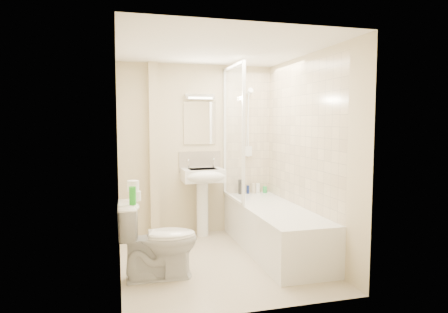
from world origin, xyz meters
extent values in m
plane|color=beige|center=(0.00, 0.00, 0.00)|extent=(2.50, 2.50, 0.00)
cube|color=beige|center=(0.00, 1.25, 1.20)|extent=(2.20, 0.02, 2.40)
cube|color=beige|center=(-1.10, 0.00, 1.20)|extent=(0.02, 2.50, 2.40)
cube|color=beige|center=(1.10, 0.00, 1.20)|extent=(0.02, 2.50, 2.40)
cube|color=white|center=(0.00, 0.00, 2.40)|extent=(2.20, 2.50, 0.02)
cube|color=beige|center=(0.75, 1.24, 1.42)|extent=(0.70, 0.01, 1.75)
cube|color=beige|center=(1.09, 0.20, 1.42)|extent=(0.01, 2.10, 1.75)
cube|color=beige|center=(-0.62, 1.19, 1.20)|extent=(0.12, 0.12, 2.40)
cube|color=beige|center=(0.03, 1.24, 1.03)|extent=(0.60, 0.02, 0.30)
cube|color=white|center=(0.03, 1.24, 1.58)|extent=(0.46, 0.01, 0.60)
cube|color=silver|center=(0.03, 1.22, 1.95)|extent=(0.42, 0.07, 0.07)
cube|color=white|center=(0.75, 0.20, 0.28)|extent=(0.70, 2.10, 0.55)
cube|color=white|center=(0.75, 0.20, 0.49)|extent=(0.56, 1.96, 0.05)
cube|color=white|center=(0.40, 0.80, 1.45)|extent=(0.01, 0.90, 1.80)
cube|color=white|center=(0.40, 1.23, 1.45)|extent=(0.04, 0.04, 1.80)
cube|color=white|center=(0.40, 0.35, 1.45)|extent=(0.04, 0.04, 1.80)
cube|color=white|center=(0.40, 0.80, 2.33)|extent=(0.04, 0.90, 0.04)
cube|color=white|center=(0.40, 0.80, 0.57)|extent=(0.04, 0.90, 0.03)
cylinder|color=white|center=(0.75, 1.22, 1.55)|extent=(0.02, 0.02, 0.90)
cylinder|color=white|center=(0.75, 1.22, 1.10)|extent=(0.05, 0.05, 0.02)
cylinder|color=white|center=(0.75, 1.22, 2.00)|extent=(0.05, 0.05, 0.02)
cylinder|color=white|center=(0.75, 1.15, 2.03)|extent=(0.08, 0.11, 0.11)
cube|color=white|center=(0.75, 1.21, 1.17)|extent=(0.10, 0.05, 0.14)
cylinder|color=white|center=(0.73, 1.19, 1.60)|extent=(0.01, 0.13, 0.84)
cylinder|color=white|center=(0.03, 1.08, 0.38)|extent=(0.16, 0.16, 0.76)
cube|color=white|center=(0.03, 1.05, 0.86)|extent=(0.56, 0.43, 0.17)
ellipsoid|color=white|center=(0.03, 0.88, 0.86)|extent=(0.56, 0.24, 0.17)
cube|color=silver|center=(0.03, 1.05, 0.93)|extent=(0.39, 0.28, 0.04)
cylinder|color=white|center=(-0.15, 1.16, 1.00)|extent=(0.03, 0.03, 0.10)
cylinder|color=white|center=(0.22, 1.16, 1.00)|extent=(0.03, 0.03, 0.10)
sphere|color=white|center=(-0.15, 1.16, 1.06)|extent=(0.04, 0.04, 0.04)
sphere|color=white|center=(0.22, 1.16, 1.06)|extent=(0.04, 0.04, 0.04)
cylinder|color=black|center=(0.62, 1.16, 0.66)|extent=(0.07, 0.07, 0.21)
cylinder|color=navy|center=(0.73, 1.16, 0.61)|extent=(0.05, 0.05, 0.12)
cylinder|color=beige|center=(0.82, 1.16, 0.62)|extent=(0.06, 0.06, 0.15)
cylinder|color=white|center=(0.89, 1.16, 0.62)|extent=(0.06, 0.06, 0.14)
cylinder|color=green|center=(1.00, 1.16, 0.60)|extent=(0.06, 0.06, 0.09)
imported|color=white|center=(-0.72, -0.30, 0.40)|extent=(0.49, 0.81, 0.80)
cylinder|color=white|center=(-0.94, -0.23, 0.85)|extent=(0.10, 0.10, 0.10)
cylinder|color=white|center=(-0.96, -0.21, 0.95)|extent=(0.12, 0.12, 0.11)
cylinder|color=green|center=(-0.97, -0.42, 0.89)|extent=(0.07, 0.07, 0.18)
camera|label=1|loc=(-1.11, -4.32, 1.61)|focal=32.00mm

